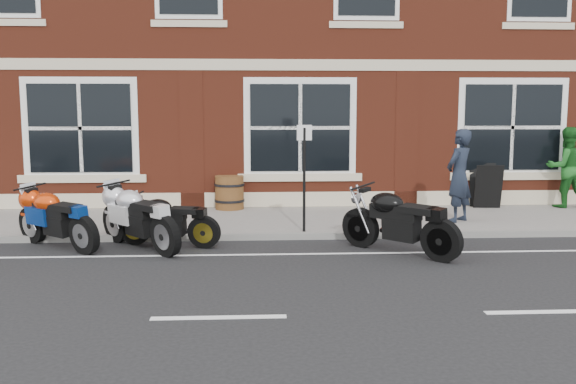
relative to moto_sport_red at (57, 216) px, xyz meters
name	(u,v)px	position (x,y,z in m)	size (l,w,h in m)	color
ground	(229,258)	(3.02, -0.91, -0.56)	(80.00, 80.00, 0.00)	black
sidewalk	(234,221)	(3.02, 2.09, -0.50)	(30.00, 3.00, 0.12)	slate
kerb	(231,237)	(3.02, 0.51, -0.50)	(30.00, 0.16, 0.12)	slate
moto_sport_red	(57,216)	(0.00, 0.00, 0.00)	(1.77, 1.49, 0.98)	black
moto_sport_black	(167,219)	(1.91, 0.04, -0.07)	(1.86, 0.65, 0.85)	black
moto_sport_silver	(139,215)	(1.45, -0.13, 0.03)	(1.62, 1.80, 1.03)	black
moto_naked_black	(398,219)	(5.86, -0.75, 0.03)	(1.70, 1.76, 1.04)	black
pedestrian_left	(459,176)	(7.62, 1.53, 0.50)	(0.69, 0.45, 1.89)	black
pedestrian_right	(566,167)	(10.69, 3.24, 0.49)	(0.91, 0.71, 1.87)	#18571C
a_board_sign	(486,186)	(8.83, 3.29, 0.07)	(0.62, 0.41, 1.03)	black
barrel_planter	(229,192)	(2.88, 3.39, -0.06)	(0.69, 0.69, 0.77)	#443412
parking_sign	(304,171)	(4.38, 0.64, 0.71)	(0.28, 0.07, 2.00)	black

